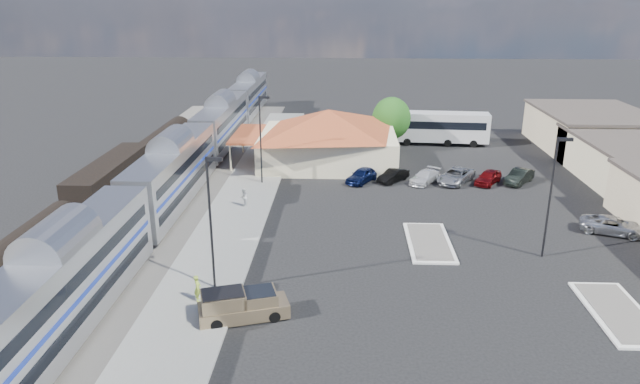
{
  "coord_description": "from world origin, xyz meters",
  "views": [
    {
      "loc": [
        -2.67,
        -38.82,
        18.2
      ],
      "look_at": [
        -4.64,
        5.7,
        2.8
      ],
      "focal_mm": 32.0,
      "sensor_mm": 36.0,
      "label": 1
    }
  ],
  "objects_px": {
    "station_depot": "(328,136)",
    "coach_bus": "(438,126)",
    "pickup_truck": "(243,305)",
    "suv": "(613,225)"
  },
  "relations": [
    {
      "from": "pickup_truck",
      "to": "suv",
      "type": "relative_size",
      "value": 1.12
    },
    {
      "from": "pickup_truck",
      "to": "coach_bus",
      "type": "bearing_deg",
      "value": -39.92
    },
    {
      "from": "station_depot",
      "to": "pickup_truck",
      "type": "bearing_deg",
      "value": -96.72
    },
    {
      "from": "pickup_truck",
      "to": "suv",
      "type": "distance_m",
      "value": 30.89
    },
    {
      "from": "station_depot",
      "to": "coach_bus",
      "type": "distance_m",
      "value": 16.75
    },
    {
      "from": "station_depot",
      "to": "coach_bus",
      "type": "relative_size",
      "value": 1.42
    },
    {
      "from": "suv",
      "to": "coach_bus",
      "type": "height_order",
      "value": "coach_bus"
    },
    {
      "from": "station_depot",
      "to": "pickup_truck",
      "type": "distance_m",
      "value": 33.72
    },
    {
      "from": "coach_bus",
      "to": "suv",
      "type": "bearing_deg",
      "value": -157.29
    },
    {
      "from": "station_depot",
      "to": "coach_bus",
      "type": "bearing_deg",
      "value": 34.44
    }
  ]
}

